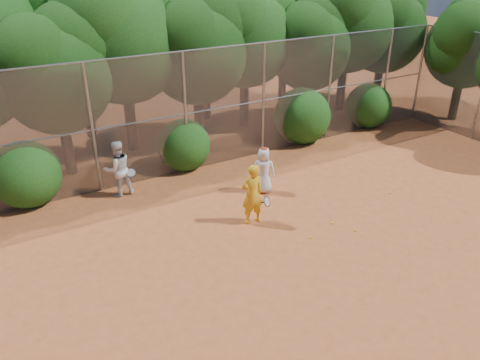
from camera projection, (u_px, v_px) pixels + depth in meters
ground at (324, 248)px, 11.83m from camera, size 80.00×80.00×0.00m
fence_back at (210, 108)px, 15.52m from camera, size 20.05×0.09×4.03m
tree_2 at (55, 66)px, 14.30m from camera, size 3.99×3.47×5.47m
tree_3 at (122, 28)px, 15.86m from camera, size 4.89×4.26×6.70m
tree_4 at (197, 43)px, 16.80m from camera, size 4.19×3.64×5.73m
tree_5 at (245, 27)px, 18.42m from camera, size 4.51×3.92×6.17m
tree_6 at (310, 40)px, 19.03m from camera, size 3.86×3.36×5.29m
tree_7 at (349, 14)px, 20.27m from camera, size 4.77×4.14×6.53m
tree_8 at (386, 23)px, 21.14m from camera, size 4.25×3.70×5.82m
tree_10 at (76, 15)px, 17.01m from camera, size 5.15×4.48×7.06m
tree_11 at (204, 21)px, 19.16m from camera, size 4.64×4.03×6.35m
tree_12 at (286, 5)px, 21.51m from camera, size 5.02×4.37×6.88m
tree_13 at (468, 39)px, 19.37m from camera, size 3.86×3.36×5.29m
bush_0 at (25, 171)px, 13.56m from camera, size 2.00×2.00×2.00m
bush_1 at (184, 143)px, 15.86m from camera, size 1.80×1.80×1.80m
bush_2 at (302, 114)px, 18.03m from camera, size 2.20×2.20×2.20m
bush_3 at (369, 104)px, 19.68m from camera, size 1.90×1.90×1.90m
player_yellow at (252, 194)px, 12.57m from camera, size 0.85×0.58×1.74m
player_teen at (264, 170)px, 14.26m from camera, size 0.85×0.79×1.49m
player_white at (118, 169)px, 14.02m from camera, size 0.92×0.81×1.75m
ball_0 at (332, 223)px, 12.83m from camera, size 0.07×0.07×0.07m
ball_1 at (355, 230)px, 12.50m from camera, size 0.07×0.07×0.07m
ball_2 at (390, 193)px, 14.42m from camera, size 0.07×0.07×0.07m
ball_3 at (311, 238)px, 12.19m from camera, size 0.07×0.07×0.07m
ball_4 at (346, 157)px, 16.96m from camera, size 0.07×0.07×0.07m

